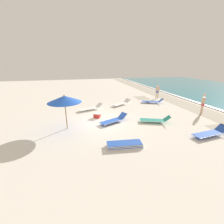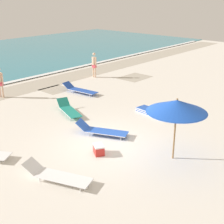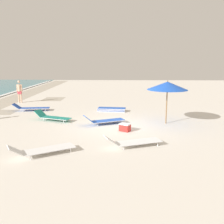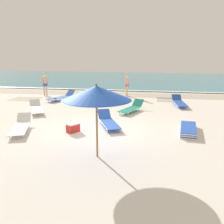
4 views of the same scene
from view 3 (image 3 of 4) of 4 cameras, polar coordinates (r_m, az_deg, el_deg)
name	(u,v)px [view 3 (image 3 of 4)]	position (r m, az deg, el deg)	size (l,w,h in m)	color
ground_plane	(120,128)	(12.84, 1.86, -3.64)	(60.00, 60.00, 0.16)	silver
beach_umbrella	(167,86)	(13.39, 12.56, 5.85)	(2.12, 2.12, 2.30)	olive
lounger_stack	(111,110)	(16.49, -0.12, 0.56)	(0.81, 1.92, 0.24)	blue
sun_lounger_under_umbrella	(104,120)	(13.18, -1.79, -1.91)	(1.45, 2.24, 0.54)	blue
sun_lounger_beside_umbrella	(43,149)	(9.34, -15.56, -8.22)	(1.70, 2.28, 0.49)	white
sun_lounger_near_water_left	(31,108)	(17.53, -17.96, 0.93)	(0.86, 2.40, 0.50)	blue
sun_lounger_near_water_right	(133,142)	(9.86, 4.84, -6.74)	(1.36, 2.36, 0.51)	white
sun_lounger_mid_beach_pair_a	(53,117)	(14.35, -13.43, -1.10)	(1.32, 2.20, 0.54)	#1E8475
beachgoer_shoreline_child	(19,90)	(21.14, -20.39, 4.72)	(0.27, 0.45, 1.76)	beige
cooler_box	(125,127)	(11.94, 2.97, -3.51)	(0.57, 0.61, 0.37)	red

